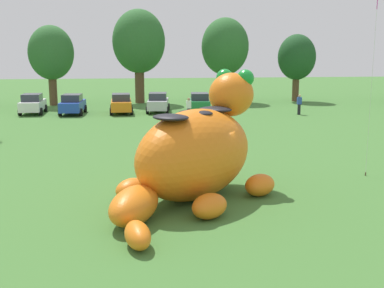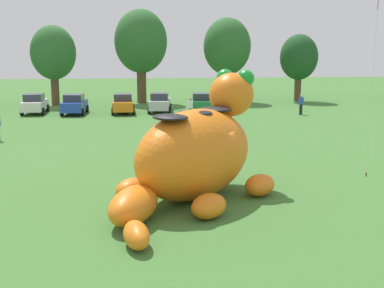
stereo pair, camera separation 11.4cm
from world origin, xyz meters
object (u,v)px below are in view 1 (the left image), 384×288
at_px(car_orange, 121,104).
at_px(car_white, 33,104).
at_px(spectator_near_inflatable, 189,109).
at_px(car_silver, 158,102).
at_px(giant_inflatable_creature, 196,153).
at_px(spectator_by_cars, 299,105).
at_px(car_green, 199,103).
at_px(spectator_mid_field, 228,118).
at_px(car_blue, 73,104).

bearing_deg(car_orange, car_white, 174.21).
bearing_deg(spectator_near_inflatable, car_silver, 113.04).
distance_m(giant_inflatable_creature, car_white, 28.21).
xyz_separation_m(car_silver, spectator_by_cars, (11.80, -3.23, -0.01)).
relative_size(car_green, spectator_near_inflatable, 2.49).
bearing_deg(spectator_near_inflatable, spectator_mid_field, -70.83).
relative_size(giant_inflatable_creature, car_orange, 2.07).
height_order(car_orange, car_green, same).
distance_m(car_white, car_blue, 3.55).
distance_m(car_orange, spectator_mid_field, 12.54).
xyz_separation_m(giant_inflatable_creature, spectator_mid_field, (4.28, 15.18, -0.84)).
distance_m(giant_inflatable_creature, car_silver, 25.86).
relative_size(car_orange, spectator_mid_field, 2.41).
bearing_deg(spectator_by_cars, spectator_mid_field, -135.97).
distance_m(car_silver, spectator_near_inflatable, 5.41).
height_order(giant_inflatable_creature, spectator_by_cars, giant_inflatable_creature).
distance_m(car_orange, car_silver, 3.26).
bearing_deg(spectator_by_cars, spectator_near_inflatable, -169.73).
xyz_separation_m(car_blue, car_green, (10.94, -0.10, 0.00)).
height_order(car_silver, spectator_mid_field, car_silver).
relative_size(car_orange, spectator_by_cars, 2.41).
height_order(car_blue, spectator_mid_field, car_blue).
height_order(giant_inflatable_creature, car_silver, giant_inflatable_creature).
xyz_separation_m(giant_inflatable_creature, car_green, (3.79, 25.21, -0.83)).
distance_m(giant_inflatable_creature, spectator_mid_field, 15.79).
relative_size(car_blue, spectator_near_inflatable, 2.45).
bearing_deg(giant_inflatable_creature, car_white, 112.10).
bearing_deg(car_silver, giant_inflatable_creature, -90.41).
distance_m(giant_inflatable_creature, spectator_by_cars, 25.61).
bearing_deg(car_green, spectator_near_inflatable, -108.92).
bearing_deg(spectator_near_inflatable, spectator_by_cars, 10.27).
xyz_separation_m(giant_inflatable_creature, car_blue, (-7.15, 25.31, -0.83)).
bearing_deg(car_orange, spectator_near_inflatable, -40.09).
distance_m(car_blue, spectator_by_cars, 19.32).
relative_size(spectator_near_inflatable, spectator_by_cars, 1.00).
height_order(giant_inflatable_creature, car_white, giant_inflatable_creature).
xyz_separation_m(car_white, car_green, (14.40, -0.92, 0.00)).
distance_m(car_orange, car_green, 6.83).
xyz_separation_m(spectator_near_inflatable, spectator_by_cars, (9.68, 1.75, 0.00)).
height_order(car_white, car_orange, same).
bearing_deg(giant_inflatable_creature, spectator_mid_field, 74.25).
bearing_deg(giant_inflatable_creature, car_silver, 89.59).
bearing_deg(car_green, car_white, 176.36).
height_order(car_silver, spectator_near_inflatable, car_silver).
relative_size(giant_inflatable_creature, spectator_near_inflatable, 4.98).
xyz_separation_m(car_green, spectator_by_cars, (8.19, -2.59, -0.01)).
distance_m(car_white, spectator_by_cars, 22.86).
bearing_deg(spectator_near_inflatable, car_orange, 139.91).
bearing_deg(car_orange, spectator_mid_field, -54.31).
height_order(car_white, spectator_mid_field, car_white).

